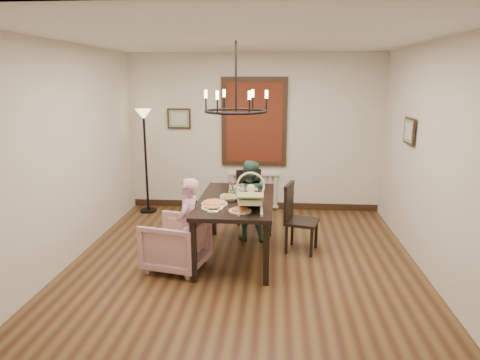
# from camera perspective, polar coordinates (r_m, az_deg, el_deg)

# --- Properties ---
(room_shell) EXTENTS (4.51, 5.00, 2.81)m
(room_shell) POSITION_cam_1_polar(r_m,az_deg,el_deg) (5.58, 0.74, 3.58)
(room_shell) COLOR brown
(room_shell) RESTS_ON ground
(dining_table) EXTENTS (0.97, 1.73, 0.81)m
(dining_table) POSITION_cam_1_polar(r_m,az_deg,el_deg) (5.66, -0.51, -3.34)
(dining_table) COLOR black
(dining_table) RESTS_ON room_shell
(chair_far) EXTENTS (0.51, 0.51, 0.93)m
(chair_far) POSITION_cam_1_polar(r_m,az_deg,el_deg) (6.81, 1.51, -2.70)
(chair_far) COLOR black
(chair_far) RESTS_ON room_shell
(chair_right) EXTENTS (0.52, 0.52, 0.96)m
(chair_right) POSITION_cam_1_polar(r_m,az_deg,el_deg) (5.97, 8.28, -5.01)
(chair_right) COLOR black
(chair_right) RESTS_ON room_shell
(armchair) EXTENTS (0.86, 0.84, 0.66)m
(armchair) POSITION_cam_1_polar(r_m,az_deg,el_deg) (5.50, -8.55, -8.34)
(armchair) COLOR #D09FA1
(armchair) RESTS_ON room_shell
(elderly_woman) EXTENTS (0.29, 0.39, 0.99)m
(elderly_woman) POSITION_cam_1_polar(r_m,az_deg,el_deg) (5.34, -6.88, -7.08)
(elderly_woman) COLOR #D999B2
(elderly_woman) RESTS_ON room_shell
(seated_man) EXTENTS (0.51, 0.40, 0.99)m
(seated_man) POSITION_cam_1_polar(r_m,az_deg,el_deg) (6.34, 1.20, -3.61)
(seated_man) COLOR #355A47
(seated_man) RESTS_ON room_shell
(baby_bouncer) EXTENTS (0.39, 0.51, 0.32)m
(baby_bouncer) POSITION_cam_1_polar(r_m,az_deg,el_deg) (5.08, 1.39, -2.39)
(baby_bouncer) COLOR beige
(baby_bouncer) RESTS_ON dining_table
(salad_bowl) EXTENTS (0.30, 0.30, 0.07)m
(salad_bowl) POSITION_cam_1_polar(r_m,az_deg,el_deg) (5.55, -1.37, -2.37)
(salad_bowl) COLOR white
(salad_bowl) RESTS_ON dining_table
(pizza_platter) EXTENTS (0.33, 0.33, 0.04)m
(pizza_platter) POSITION_cam_1_polar(r_m,az_deg,el_deg) (5.37, -3.43, -3.10)
(pizza_platter) COLOR tan
(pizza_platter) RESTS_ON dining_table
(drinking_glass) EXTENTS (0.08, 0.08, 0.15)m
(drinking_glass) POSITION_cam_1_polar(r_m,az_deg,el_deg) (5.57, -0.42, -1.89)
(drinking_glass) COLOR silver
(drinking_glass) RESTS_ON dining_table
(window_blinds) EXTENTS (1.00, 0.03, 1.40)m
(window_blinds) POSITION_cam_1_polar(r_m,az_deg,el_deg) (7.62, 1.90, 7.73)
(window_blinds) COLOR #572311
(window_blinds) RESTS_ON room_shell
(radiator) EXTENTS (0.92, 0.12, 0.62)m
(radiator) POSITION_cam_1_polar(r_m,az_deg,el_deg) (7.87, 1.84, -1.36)
(radiator) COLOR silver
(radiator) RESTS_ON room_shell
(picture_back) EXTENTS (0.42, 0.03, 0.36)m
(picture_back) POSITION_cam_1_polar(r_m,az_deg,el_deg) (7.82, -8.13, 8.11)
(picture_back) COLOR black
(picture_back) RESTS_ON room_shell
(picture_right) EXTENTS (0.03, 0.42, 0.36)m
(picture_right) POSITION_cam_1_polar(r_m,az_deg,el_deg) (6.32, 21.65, 6.09)
(picture_right) COLOR black
(picture_right) RESTS_ON room_shell
(floor_lamp) EXTENTS (0.30, 0.30, 1.80)m
(floor_lamp) POSITION_cam_1_polar(r_m,az_deg,el_deg) (7.76, -12.43, 2.29)
(floor_lamp) COLOR black
(floor_lamp) RESTS_ON room_shell
(chandelier) EXTENTS (0.80, 0.80, 0.04)m
(chandelier) POSITION_cam_1_polar(r_m,az_deg,el_deg) (5.43, -0.53, 9.16)
(chandelier) COLOR black
(chandelier) RESTS_ON room_shell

